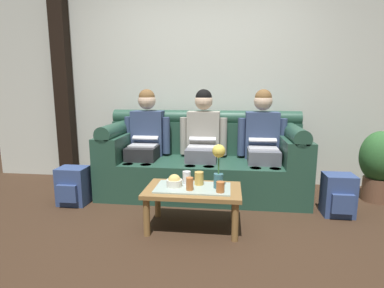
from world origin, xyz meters
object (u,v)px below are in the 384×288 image
person_left (146,137)px  cup_near_left (190,184)px  cup_far_center (220,187)px  backpack_right (338,195)px  person_middle (203,138)px  backpack_left (73,186)px  flower_vase (219,163)px  potted_plant (379,163)px  snack_bowl (174,182)px  person_right (262,139)px  couch (203,162)px  coffee_table (193,194)px  cup_near_right (199,178)px  cup_far_left (187,177)px

person_left → cup_near_left: (0.67, -1.03, -0.23)m
cup_far_center → backpack_right: (1.13, 0.54, -0.22)m
person_middle → backpack_left: (-1.34, -0.55, -0.46)m
flower_vase → cup_near_left: 0.31m
potted_plant → backpack_right: bearing=-139.7°
snack_bowl → person_right: bearing=48.2°
flower_vase → snack_bowl: size_ratio=2.76×
person_left → potted_plant: person_left is taller
potted_plant → snack_bowl: bearing=-156.5°
backpack_left → cup_near_left: bearing=-20.0°
couch → person_right: 0.74m
couch → backpack_left: 1.46m
coffee_table → cup_near_left: cup_near_left is taller
potted_plant → cup_near_right: bearing=-156.1°
person_middle → cup_far_center: (0.24, -1.06, -0.24)m
backpack_right → snack_bowl: bearing=-164.1°
cup_near_left → backpack_left: (-1.32, 0.48, -0.23)m
person_right → flower_vase: 1.05m
person_right → cup_far_center: 1.17m
couch → backpack_right: size_ratio=5.61×
backpack_right → potted_plant: potted_plant is taller
person_right → cup_far_center: size_ratio=13.65×
couch → person_left: (-0.68, -0.00, 0.29)m
person_middle → cup_near_right: person_middle is taller
couch → flower_vase: couch is taller
coffee_table → cup_near_right: (0.05, 0.08, 0.12)m
cup_near_left → backpack_right: bearing=20.5°
person_right → coffee_table: (-0.68, -0.95, -0.34)m
cup_far_center → potted_plant: size_ratio=0.11×
cup_near_left → cup_far_center: 0.26m
backpack_right → person_middle: bearing=159.6°
person_right → backpack_right: bearing=-36.5°
snack_bowl → backpack_right: 1.62m
coffee_table → backpack_left: (-1.34, 0.40, -0.12)m
person_middle → cup_far_left: person_middle is taller
cup_near_right → cup_far_left: bearing=169.9°
person_middle → backpack_right: person_middle is taller
cup_near_left → cup_near_right: size_ratio=0.94×
person_left → couch: bearing=0.3°
potted_plant → cup_far_left: bearing=-157.8°
person_middle → cup_near_left: 1.06m
cup_near_right → potted_plant: size_ratio=0.15×
person_left → backpack_left: 0.97m
cup_near_right → flower_vase: bearing=-20.4°
cup_near_right → cup_far_left: 0.12m
couch → flower_vase: bearing=-76.8°
flower_vase → cup_near_right: bearing=159.6°
cup_far_center → backpack_left: (-1.58, 0.51, -0.22)m
cup_near_left → cup_far_left: size_ratio=0.97×
flower_vase → snack_bowl: (-0.39, -0.01, -0.18)m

